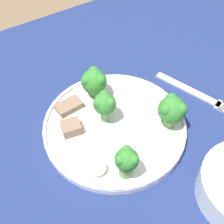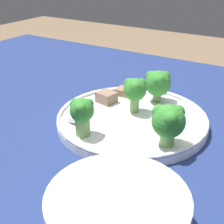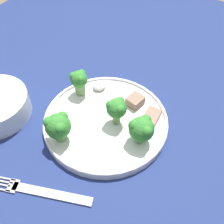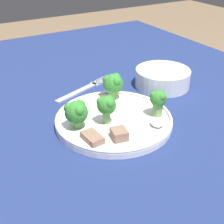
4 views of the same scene
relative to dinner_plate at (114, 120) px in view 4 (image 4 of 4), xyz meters
name	(u,v)px [view 4 (image 4 of 4)]	position (x,y,z in m)	size (l,w,h in m)	color
table	(135,136)	(-0.04, 0.09, -0.10)	(1.37, 0.95, 0.73)	navy
dinner_plate	(114,120)	(0.00, 0.00, 0.00)	(0.25, 0.25, 0.02)	white
fork	(84,89)	(-0.18, 0.02, -0.01)	(0.08, 0.19, 0.00)	#B2B2B7
cream_bowl	(163,78)	(-0.10, 0.21, 0.01)	(0.14, 0.14, 0.05)	white
broccoli_floret_near_rim_left	(107,105)	(0.01, -0.02, 0.04)	(0.04, 0.04, 0.06)	#709E56
broccoli_floret_center_left	(158,100)	(0.04, 0.09, 0.04)	(0.04, 0.04, 0.06)	#709E56
broccoli_floret_back_left	(113,84)	(-0.08, 0.05, 0.04)	(0.05, 0.05, 0.06)	#709E56
broccoli_floret_front_left	(76,112)	(-0.01, -0.08, 0.04)	(0.05, 0.05, 0.06)	#709E56
meat_slice_front_slice	(92,138)	(0.05, -0.08, 0.01)	(0.05, 0.03, 0.01)	#846651
meat_slice_middle_slice	(119,134)	(0.07, -0.03, 0.01)	(0.04, 0.03, 0.02)	#846651
sauce_dollop	(157,122)	(0.07, 0.06, 0.01)	(0.03, 0.03, 0.02)	white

